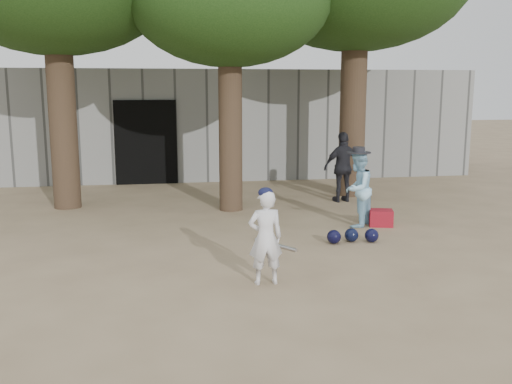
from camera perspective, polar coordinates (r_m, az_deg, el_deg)
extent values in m
plane|color=#937C5E|center=(7.82, -3.18, -8.30)|extent=(70.00, 70.00, 0.00)
imported|color=silver|center=(7.32, 0.96, -4.58)|extent=(0.46, 0.31, 1.23)
imported|color=#9CD4F1|center=(10.52, 10.12, 0.31)|extent=(0.84, 0.86, 1.39)
imported|color=black|center=(12.78, 8.73, 2.48)|extent=(0.95, 0.49, 1.55)
cube|color=maroon|center=(10.73, 12.38, -2.54)|extent=(0.49, 0.42, 0.30)
cube|color=gray|center=(15.42, -6.49, 6.56)|extent=(16.00, 0.35, 3.00)
cube|color=black|center=(15.24, -10.94, 4.89)|extent=(1.60, 0.08, 2.20)
cube|color=slate|center=(17.92, -6.91, 7.07)|extent=(16.00, 5.00, 3.00)
sphere|color=black|center=(9.39, 7.80, -4.46)|extent=(0.23, 0.23, 0.23)
sphere|color=black|center=(9.54, 9.53, -4.27)|extent=(0.23, 0.23, 0.23)
sphere|color=black|center=(9.58, 11.49, -4.28)|extent=(0.23, 0.23, 0.23)
cylinder|color=silver|center=(9.20, 1.09, -5.24)|extent=(0.30, 0.70, 0.06)
cylinder|color=silver|center=(9.12, 2.35, -5.38)|extent=(0.46, 0.62, 0.06)
cylinder|color=brown|center=(12.54, -18.99, 10.94)|extent=(0.56, 0.56, 5.50)
cylinder|color=brown|center=(11.65, -2.61, 10.34)|extent=(0.48, 0.48, 5.00)
ellipsoid|color=#284C19|center=(11.78, -2.68, 18.64)|extent=(4.00, 4.00, 2.60)
cylinder|color=brown|center=(13.51, 9.77, 11.90)|extent=(0.60, 0.60, 5.80)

